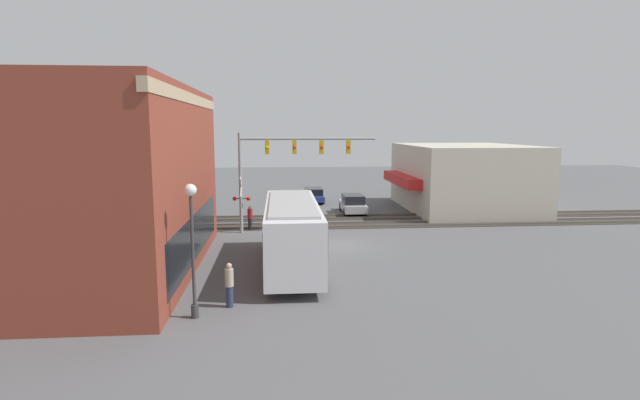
{
  "coord_description": "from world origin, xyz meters",
  "views": [
    {
      "loc": [
        -28.79,
        3.42,
        6.92
      ],
      "look_at": [
        2.76,
        0.8,
        2.34
      ],
      "focal_mm": 28.0,
      "sensor_mm": 36.0,
      "label": 1
    }
  ],
  "objects": [
    {
      "name": "ground_plane",
      "position": [
        0.0,
        0.0,
        0.0
      ],
      "size": [
        120.0,
        120.0,
        0.0
      ],
      "primitive_type": "plane",
      "color": "#565659"
    },
    {
      "name": "brick_building",
      "position": [
        -4.39,
        13.29,
        4.42
      ],
      "size": [
        16.15,
        11.65,
        8.84
      ],
      "color": "brown",
      "rests_on": "ground"
    },
    {
      "name": "shop_building",
      "position": [
        12.48,
        -12.29,
        2.74
      ],
      "size": [
        12.66,
        10.86,
        5.49
      ],
      "color": "beige",
      "rests_on": "ground"
    },
    {
      "name": "city_bus",
      "position": [
        -4.58,
        2.8,
        1.85
      ],
      "size": [
        10.41,
        2.59,
        3.36
      ],
      "color": "silver",
      "rests_on": "ground"
    },
    {
      "name": "traffic_signal_gantry",
      "position": [
        4.11,
        2.93,
        5.05
      ],
      "size": [
        0.42,
        9.03,
        6.61
      ],
      "color": "gray",
      "rests_on": "ground"
    },
    {
      "name": "crossing_signal",
      "position": [
        4.13,
        5.89,
        2.3
      ],
      "size": [
        1.41,
        1.18,
        3.81
      ],
      "color": "gray",
      "rests_on": "ground"
    },
    {
      "name": "streetlamp",
      "position": [
        -10.93,
        6.55,
        2.96
      ],
      "size": [
        0.44,
        0.44,
        4.96
      ],
      "color": "#38383A",
      "rests_on": "ground"
    },
    {
      "name": "rail_track_near",
      "position": [
        6.0,
        0.0,
        0.03
      ],
      "size": [
        2.6,
        60.0,
        0.15
      ],
      "color": "#332D28",
      "rests_on": "ground"
    },
    {
      "name": "rail_track_far",
      "position": [
        9.2,
        0.0,
        0.03
      ],
      "size": [
        2.6,
        60.0,
        0.15
      ],
      "color": "#332D28",
      "rests_on": "ground"
    },
    {
      "name": "parked_car_silver",
      "position": [
        11.18,
        -2.6,
        0.7
      ],
      "size": [
        4.4,
        1.82,
        1.53
      ],
      "color": "#B7B7BC",
      "rests_on": "ground"
    },
    {
      "name": "parked_car_blue",
      "position": [
        17.52,
        0.2,
        0.64
      ],
      "size": [
        4.51,
        1.82,
        1.35
      ],
      "color": "navy",
      "rests_on": "ground"
    },
    {
      "name": "pedestrian_by_lamp",
      "position": [
        -9.9,
        5.38,
        0.9
      ],
      "size": [
        0.34,
        0.34,
        1.76
      ],
      "color": "#2D3351",
      "rests_on": "ground"
    },
    {
      "name": "pedestrian_at_crossing",
      "position": [
        4.95,
        5.41,
        0.85
      ],
      "size": [
        0.34,
        0.34,
        1.67
      ],
      "color": "black",
      "rests_on": "ground"
    }
  ]
}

